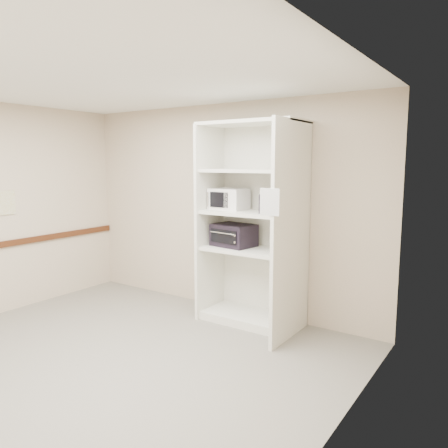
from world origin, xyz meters
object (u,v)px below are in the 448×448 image
Objects in this scene: toaster_oven_upper at (280,204)px; toaster_oven_lower at (234,235)px; microwave at (229,199)px; shelving_unit at (255,232)px.

toaster_oven_lower is at bearing 174.78° from toaster_oven_upper.
microwave is at bearing 174.68° from toaster_oven_lower.
shelving_unit is 0.55m from microwave.
toaster_oven_lower is at bearing -13.04° from microwave.
microwave reaches higher than toaster_oven_lower.
shelving_unit reaches higher than microwave.
microwave is 0.45m from toaster_oven_lower.
shelving_unit is 6.35× the size of toaster_oven_upper.
shelving_unit reaches higher than toaster_oven_lower.
microwave is 0.73m from toaster_oven_upper.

